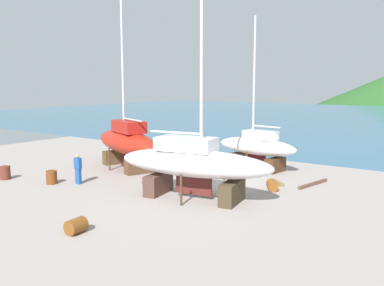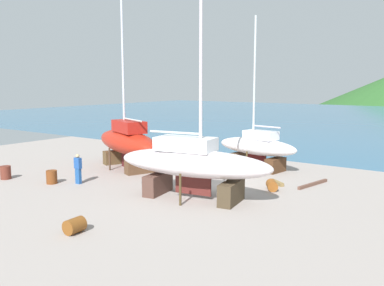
% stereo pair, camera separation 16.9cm
% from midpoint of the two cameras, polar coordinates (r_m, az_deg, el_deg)
% --- Properties ---
extents(ground_plane, '(49.03, 49.03, 0.00)m').
position_cam_midpoint_polar(ground_plane, '(22.40, -1.30, -7.02)').
color(ground_plane, gray).
extents(sea_water, '(147.76, 85.34, 0.01)m').
position_cam_midpoint_polar(sea_water, '(73.64, 25.13, 2.90)').
color(sea_water, '#33678C').
rests_on(sea_water, ground).
extents(sailboat_far_slipway, '(8.20, 5.19, 12.64)m').
position_cam_midpoint_polar(sailboat_far_slipway, '(28.93, -8.79, 0.21)').
color(sailboat_far_slipway, brown).
rests_on(sailboat_far_slipway, ground).
extents(sailboat_small_center, '(6.43, 2.98, 10.38)m').
position_cam_midpoint_polar(sailboat_small_center, '(28.79, 9.14, -0.50)').
color(sailboat_small_center, '#513824').
rests_on(sailboat_small_center, ground).
extents(sailboat_mid_port, '(8.73, 3.95, 13.93)m').
position_cam_midpoint_polar(sailboat_mid_port, '(21.14, 0.29, -2.72)').
color(sailboat_mid_port, '#423524').
rests_on(sailboat_mid_port, ground).
extents(worker, '(0.44, 0.24, 1.78)m').
position_cam_midpoint_polar(worker, '(25.24, -15.30, -3.40)').
color(worker, '#204D8F').
rests_on(worker, ground).
extents(barrel_tar_black, '(0.67, 0.81, 0.61)m').
position_cam_midpoint_polar(barrel_tar_black, '(17.29, -15.65, -10.94)').
color(barrel_tar_black, brown).
rests_on(barrel_tar_black, ground).
extents(barrel_ochre, '(0.94, 1.03, 0.57)m').
position_cam_midpoint_polar(barrel_ochre, '(23.44, 11.20, -5.76)').
color(barrel_ochre, brown).
rests_on(barrel_ochre, ground).
extents(barrel_rust_mid, '(0.67, 0.67, 0.79)m').
position_cam_midpoint_polar(barrel_rust_mid, '(25.84, -18.66, -4.48)').
color(barrel_rust_mid, brown).
rests_on(barrel_rust_mid, ground).
extents(barrel_rust_near, '(0.82, 0.82, 0.82)m').
position_cam_midpoint_polar(barrel_rust_near, '(28.09, -24.22, -3.74)').
color(barrel_rust_near, maroon).
rests_on(barrel_rust_near, ground).
extents(barrel_by_slipway, '(0.90, 0.90, 0.83)m').
position_cam_midpoint_polar(barrel_by_slipway, '(25.99, 2.92, -3.93)').
color(barrel_by_slipway, '#29211F').
rests_on(barrel_by_slipway, ground).
extents(timber_long_fore, '(0.78, 2.90, 0.17)m').
position_cam_midpoint_polar(timber_long_fore, '(25.12, 16.57, -5.47)').
color(timber_long_fore, brown).
rests_on(timber_long_fore, ground).
extents(timber_plank_near, '(1.16, 0.97, 0.20)m').
position_cam_midpoint_polar(timber_plank_near, '(24.91, 11.85, -5.39)').
color(timber_plank_near, olive).
rests_on(timber_plank_near, ground).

